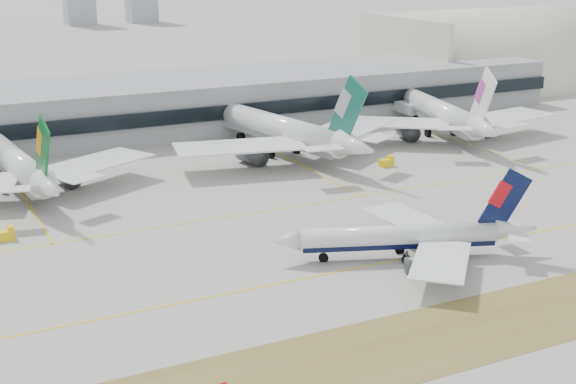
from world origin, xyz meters
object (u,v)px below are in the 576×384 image
taxiing_airliner (408,237)px  terminal (127,108)px  widebody_cathay (286,132)px  hangar (494,84)px  widebody_eva (19,167)px  widebody_china_air (444,115)px

taxiing_airliner → terminal: taxiing_airliner is taller
widebody_cathay → hangar: bearing=-72.6°
taxiing_airliner → widebody_eva: bearing=-32.7°
widebody_eva → widebody_cathay: bearing=-93.5°
terminal → widebody_eva: bearing=-128.2°
widebody_eva → widebody_china_air: widebody_china_air is taller
widebody_china_air → hangar: (74.79, 65.85, -6.19)m
widebody_cathay → widebody_china_air: bearing=-100.1°
taxiing_airliner → widebody_china_air: bearing=-110.4°
widebody_china_air → widebody_eva: bearing=104.2°
taxiing_airliner → widebody_eva: widebody_eva is taller
taxiing_airliner → widebody_china_air: size_ratio=0.71×
hangar → widebody_cathay: bearing=-152.2°
widebody_cathay → hangar: 141.90m
taxiing_airliner → widebody_cathay: (12.69, 73.84, 2.69)m
widebody_china_air → hangar: bearing=-35.6°
widebody_china_air → hangar: size_ratio=0.72×
taxiing_airliner → hangar: bearing=-114.5°
widebody_eva → hangar: 204.24m
taxiing_airliner → widebody_china_air: widebody_china_air is taller
widebody_cathay → widebody_china_air: 50.61m
widebody_cathay → widebody_eva: bearing=81.5°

